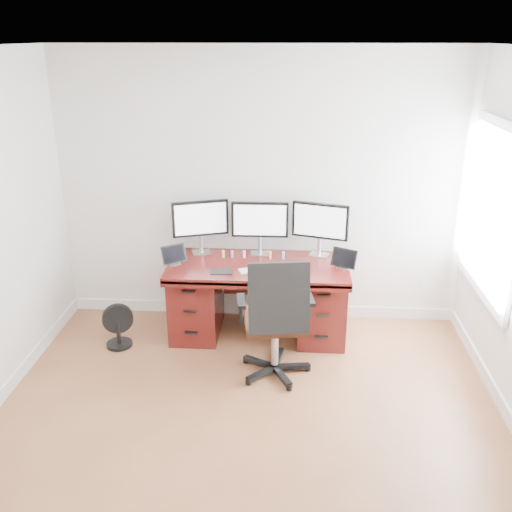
# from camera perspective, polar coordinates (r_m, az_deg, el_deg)

# --- Properties ---
(ground) EXTENTS (4.50, 4.50, 0.00)m
(ground) POSITION_cam_1_polar(r_m,az_deg,el_deg) (4.22, -1.43, -19.79)
(ground) COLOR brown
(ground) RESTS_ON ground
(back_wall) EXTENTS (4.00, 0.10, 2.70)m
(back_wall) POSITION_cam_1_polar(r_m,az_deg,el_deg) (5.61, 0.51, 6.60)
(back_wall) COLOR white
(back_wall) RESTS_ON ground
(desk) EXTENTS (1.70, 0.80, 0.75)m
(desk) POSITION_cam_1_polar(r_m,az_deg,el_deg) (5.54, 0.23, -4.04)
(desk) COLOR #48100E
(desk) RESTS_ON ground
(office_chair) EXTENTS (0.68, 0.68, 1.12)m
(office_chair) POSITION_cam_1_polar(r_m,az_deg,el_deg) (4.88, 1.97, -8.21)
(office_chair) COLOR black
(office_chair) RESTS_ON ground
(floor_fan) EXTENTS (0.29, 0.25, 0.42)m
(floor_fan) POSITION_cam_1_polar(r_m,az_deg,el_deg) (5.56, -13.65, -6.87)
(floor_fan) COLOR black
(floor_fan) RESTS_ON ground
(monitor_left) EXTENTS (0.53, 0.21, 0.53)m
(monitor_left) POSITION_cam_1_polar(r_m,az_deg,el_deg) (5.57, -5.58, 3.57)
(monitor_left) COLOR silver
(monitor_left) RESTS_ON desk
(monitor_center) EXTENTS (0.55, 0.14, 0.53)m
(monitor_center) POSITION_cam_1_polar(r_m,az_deg,el_deg) (5.51, 0.39, 3.46)
(monitor_center) COLOR silver
(monitor_center) RESTS_ON desk
(monitor_right) EXTENTS (0.54, 0.19, 0.53)m
(monitor_right) POSITION_cam_1_polar(r_m,az_deg,el_deg) (5.51, 6.43, 3.32)
(monitor_right) COLOR silver
(monitor_right) RESTS_ON desk
(tablet_left) EXTENTS (0.23, 0.20, 0.19)m
(tablet_left) POSITION_cam_1_polar(r_m,az_deg,el_deg) (5.40, -8.21, 0.03)
(tablet_left) COLOR silver
(tablet_left) RESTS_ON desk
(tablet_right) EXTENTS (0.24, 0.17, 0.19)m
(tablet_right) POSITION_cam_1_polar(r_m,az_deg,el_deg) (5.31, 8.80, -0.38)
(tablet_right) COLOR silver
(tablet_right) RESTS_ON desk
(keyboard) EXTENTS (0.28, 0.20, 0.01)m
(keyboard) POSITION_cam_1_polar(r_m,az_deg,el_deg) (5.22, -0.28, -1.40)
(keyboard) COLOR white
(keyboard) RESTS_ON desk
(trackpad) EXTENTS (0.14, 0.14, 0.01)m
(trackpad) POSITION_cam_1_polar(r_m,az_deg,el_deg) (5.20, 2.12, -1.55)
(trackpad) COLOR silver
(trackpad) RESTS_ON desk
(drawing_tablet) EXTENTS (0.21, 0.14, 0.01)m
(drawing_tablet) POSITION_cam_1_polar(r_m,az_deg,el_deg) (5.20, -3.48, -1.58)
(drawing_tablet) COLOR black
(drawing_tablet) RESTS_ON desk
(phone) EXTENTS (0.14, 0.08, 0.01)m
(phone) POSITION_cam_1_polar(r_m,az_deg,el_deg) (5.35, 0.17, -0.88)
(phone) COLOR black
(phone) RESTS_ON desk
(figurine_yellow) EXTENTS (0.03, 0.03, 0.08)m
(figurine_yellow) POSITION_cam_1_polar(r_m,az_deg,el_deg) (5.53, -3.29, 0.26)
(figurine_yellow) COLOR tan
(figurine_yellow) RESTS_ON desk
(figurine_purple) EXTENTS (0.03, 0.03, 0.08)m
(figurine_purple) POSITION_cam_1_polar(r_m,az_deg,el_deg) (5.52, -2.41, 0.24)
(figurine_purple) COLOR #A662D7
(figurine_purple) RESTS_ON desk
(figurine_pink) EXTENTS (0.03, 0.03, 0.08)m
(figurine_pink) POSITION_cam_1_polar(r_m,az_deg,el_deg) (5.51, -1.19, 0.21)
(figurine_pink) COLOR pink
(figurine_pink) RESTS_ON desk
(figurine_orange) EXTENTS (0.03, 0.03, 0.08)m
(figurine_orange) POSITION_cam_1_polar(r_m,az_deg,el_deg) (5.49, 1.40, 0.15)
(figurine_orange) COLOR #FAAB40
(figurine_orange) RESTS_ON desk
(figurine_blue) EXTENTS (0.03, 0.03, 0.08)m
(figurine_blue) POSITION_cam_1_polar(r_m,az_deg,el_deg) (5.49, 2.75, 0.12)
(figurine_blue) COLOR #4A9FD8
(figurine_blue) RESTS_ON desk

